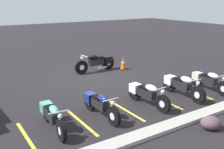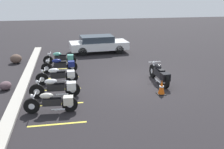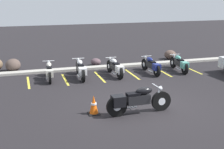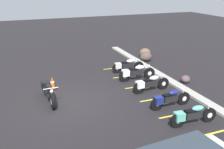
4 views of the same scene
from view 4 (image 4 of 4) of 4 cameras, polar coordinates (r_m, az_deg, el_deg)
ground at (r=12.72m, az=-9.63°, el=-5.94°), size 60.00×60.00×0.00m
motorcycle_black_featured at (r=12.87m, az=-13.72°, el=-3.47°), size 2.41×0.68×0.95m
parked_bike_0 at (r=16.48m, az=3.20°, el=1.98°), size 0.58×2.08×0.82m
parked_bike_1 at (r=15.14m, az=5.13°, el=0.42°), size 0.62×2.23×0.87m
parked_bike_2 at (r=13.66m, az=8.21°, el=-1.97°), size 0.60×2.13×0.84m
parked_bike_3 at (r=12.12m, az=12.30°, el=-5.21°), size 0.58×2.07×0.82m
parked_bike_4 at (r=10.95m, az=16.98°, el=-8.46°), size 0.58×2.07×0.81m
concrete_curb at (r=14.95m, az=13.56°, el=-1.98°), size 18.00×0.50×0.12m
landscape_rock_0 at (r=15.39m, az=15.71°, el=-0.95°), size 0.78×0.75×0.42m
landscape_rock_1 at (r=18.94m, az=7.38°, el=3.91°), size 1.05×1.08×0.68m
landscape_rock_3 at (r=19.95m, az=7.22°, el=4.71°), size 1.04×1.04×0.68m
traffic_cone at (r=14.29m, az=-12.84°, el=-1.82°), size 0.40×0.40×0.68m
stall_line_0 at (r=17.44m, az=1.37°, el=1.51°), size 0.10×2.10×0.00m
stall_line_1 at (r=15.94m, az=3.78°, el=-0.30°), size 0.10×2.10×0.00m
stall_line_2 at (r=14.50m, az=6.68°, el=-2.48°), size 0.10×2.10×0.00m
stall_line_3 at (r=13.13m, az=10.21°, el=-5.12°), size 0.10×2.10×0.00m
stall_line_4 at (r=11.85m, az=14.58°, el=-8.32°), size 0.10×2.10×0.00m
stall_line_5 at (r=10.70m, az=20.04°, el=-12.19°), size 0.10×2.10×0.00m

